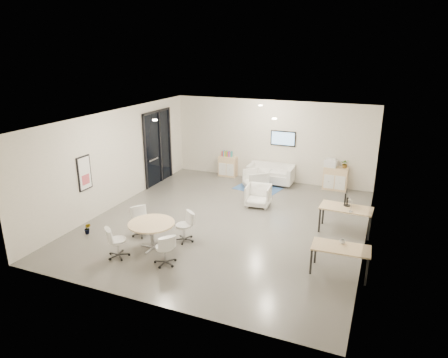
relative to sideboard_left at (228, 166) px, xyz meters
name	(u,v)px	position (x,y,z in m)	size (l,w,h in m)	color
room_shell	(228,172)	(1.74, -4.28, 1.18)	(9.60, 10.60, 4.80)	#5B5753
glass_door	(158,145)	(-2.21, -1.77, 1.09)	(0.09, 1.90, 2.85)	black
artwork	(84,173)	(-2.23, -5.88, 1.13)	(0.05, 0.54, 1.04)	black
wall_tv	(283,138)	(2.24, 0.18, 1.33)	(0.98, 0.06, 0.58)	black
ceiling_spots	(233,114)	(1.54, -3.45, 2.76)	(3.14, 4.14, 0.03)	#FFEAC6
sideboard_left	(228,166)	(0.00, 0.00, 0.00)	(0.74, 0.39, 0.84)	tan
sideboard_right	(335,178)	(4.36, -0.02, 0.02)	(0.88, 0.42, 0.88)	tan
books	(227,154)	(-0.04, 0.00, 0.53)	(0.43, 0.14, 0.22)	red
printer	(331,163)	(4.15, -0.02, 0.60)	(0.47, 0.41, 0.31)	white
loveseat	(271,175)	(1.92, -0.23, -0.06)	(1.77, 0.91, 0.66)	silver
blue_rug	(258,188)	(1.64, -1.04, -0.41)	(1.64, 1.09, 0.01)	#2F5792
armchair_left	(255,179)	(1.56, -1.09, -0.01)	(0.78, 0.73, 0.80)	silver
armchair_right	(258,195)	(2.20, -2.71, -0.01)	(0.78, 0.73, 0.81)	silver
desk_rear	(346,210)	(5.13, -3.65, 0.26)	(1.48, 0.79, 0.76)	tan
desk_front	(341,250)	(5.28, -6.04, 0.21)	(1.35, 0.72, 0.69)	tan
monitor	(346,198)	(5.09, -3.50, 0.58)	(0.20, 0.50, 0.44)	black
round_table	(152,226)	(0.53, -6.66, 0.24)	(1.22, 1.22, 0.74)	tan
meeting_chairs	(152,234)	(0.53, -6.66, -0.01)	(2.25, 2.25, 0.82)	white
plant_cabinet	(345,165)	(4.66, -0.01, 0.59)	(0.30, 0.33, 0.26)	#3F7F3F
plant_floor	(88,231)	(-1.66, -6.63, -0.34)	(0.19, 0.34, 0.15)	#3F7F3F
cup	(342,241)	(5.28, -5.85, 0.34)	(0.13, 0.10, 0.13)	white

